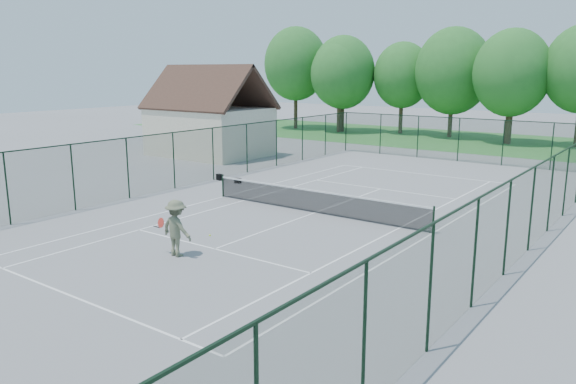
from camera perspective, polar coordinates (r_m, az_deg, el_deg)
name	(u,v)px	position (r m, az deg, el deg)	size (l,w,h in m)	color
ground	(315,213)	(24.97, 2.71, -2.13)	(140.00, 140.00, 0.00)	gray
grass_far	(506,143)	(52.30, 21.27, 4.62)	(80.00, 16.00, 0.01)	#3A8738
court_lines	(315,213)	(24.97, 2.71, -2.12)	(11.05, 23.85, 0.01)	white
tennis_net	(315,200)	(24.84, 2.73, -0.84)	(11.08, 0.08, 1.10)	black
fence_enclosure	(315,178)	(24.63, 2.75, 1.39)	(18.05, 36.05, 3.02)	#1D3925
utility_building	(209,113)	(42.20, -8.00, 7.95)	(8.60, 6.27, 6.63)	#EFE4C3
tree_line_far	(512,73)	(51.93, 21.78, 11.17)	(39.40, 6.40, 9.70)	#493223
sports_bag_a	(220,177)	(32.60, -6.95, 1.51)	(0.43, 0.26, 0.35)	black
sports_bag_b	(238,181)	(31.62, -5.12, 1.16)	(0.36, 0.22, 0.28)	black
tennis_player	(177,228)	(19.38, -11.26, -3.61)	(2.05, 0.82, 1.95)	#62674B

